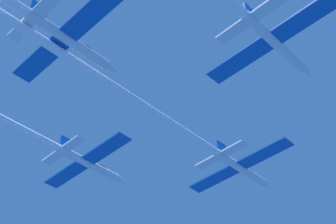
{
  "coord_description": "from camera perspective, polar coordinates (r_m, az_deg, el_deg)",
  "views": [
    {
      "loc": [
        33.61,
        -50.24,
        -40.99
      ],
      "look_at": [
        -0.02,
        -16.4,
        0.13
      ],
      "focal_mm": 53.15,
      "sensor_mm": 36.0,
      "label": 1
    }
  ],
  "objects": [
    {
      "name": "jet_lead",
      "position": [
        61.96,
        -1.8,
        0.08
      ],
      "size": [
        17.27,
        59.37,
        2.86
      ],
      "color": "silver"
    }
  ]
}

